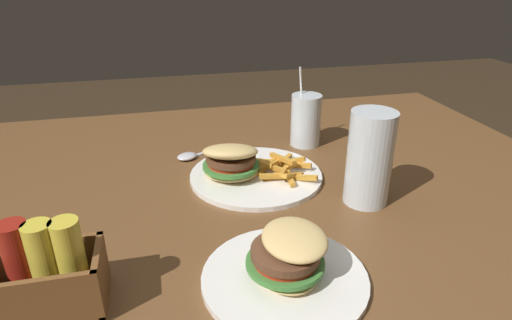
% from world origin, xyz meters
% --- Properties ---
extents(dining_table, '(1.38, 1.25, 0.72)m').
position_xyz_m(dining_table, '(0.00, 0.00, 0.61)').
color(dining_table, brown).
rests_on(dining_table, ground_plane).
extents(meal_plate_near, '(0.27, 0.27, 0.09)m').
position_xyz_m(meal_plate_near, '(0.01, -0.14, 0.75)').
color(meal_plate_near, white).
rests_on(meal_plate_near, dining_table).
extents(beer_glass, '(0.08, 0.08, 0.18)m').
position_xyz_m(beer_glass, '(-0.19, -0.00, 0.81)').
color(beer_glass, silver).
rests_on(beer_glass, dining_table).
extents(juice_glass, '(0.07, 0.07, 0.19)m').
position_xyz_m(juice_glass, '(-0.17, -0.29, 0.78)').
color(juice_glass, silver).
rests_on(juice_glass, dining_table).
extents(spoon, '(0.14, 0.09, 0.01)m').
position_xyz_m(spoon, '(0.12, -0.27, 0.73)').
color(spoon, silver).
rests_on(spoon, dining_table).
extents(meal_plate_far, '(0.24, 0.24, 0.08)m').
position_xyz_m(meal_plate_far, '(0.02, 0.18, 0.75)').
color(meal_plate_far, white).
rests_on(meal_plate_far, dining_table).
extents(condiment_caddy, '(0.13, 0.09, 0.13)m').
position_xyz_m(condiment_caddy, '(0.33, 0.16, 0.77)').
color(condiment_caddy, brown).
rests_on(condiment_caddy, dining_table).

